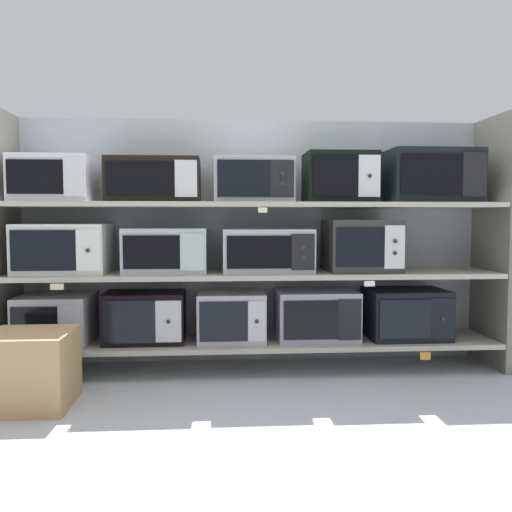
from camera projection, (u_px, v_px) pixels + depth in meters
name	position (u px, v px, depth m)	size (l,w,h in m)	color
ground	(272.00, 431.00, 2.50)	(7.03, 6.00, 0.02)	#B2B7BC
back_panel	(253.00, 241.00, 3.71)	(3.23, 0.04, 1.61)	#9EA3A8
upright_left	(3.00, 244.00, 3.32)	(0.05, 0.50, 1.61)	#68645B
upright_right	(493.00, 242.00, 3.55)	(0.05, 0.50, 1.61)	#68645B
shelf_0	(256.00, 342.00, 3.48)	(3.03, 0.50, 0.03)	#ADA899
microwave_0	(56.00, 319.00, 3.37)	(0.43, 0.43, 0.30)	#A19DA5
microwave_1	(145.00, 317.00, 3.41)	(0.49, 0.34, 0.31)	black
microwave_2	(231.00, 316.00, 3.45)	(0.42, 0.36, 0.31)	#BEB0C2
microwave_3	(316.00, 315.00, 3.49)	(0.51, 0.37, 0.31)	#9A99AC
microwave_4	(406.00, 314.00, 3.53)	(0.50, 0.40, 0.31)	black
price_tag_0	(43.00, 363.00, 3.14)	(0.07, 0.00, 0.04)	orange
price_tag_1	(425.00, 356.00, 3.30)	(0.06, 0.00, 0.05)	orange
shelf_1	(256.00, 274.00, 3.45)	(3.03, 0.50, 0.03)	#ADA899
microwave_5	(64.00, 249.00, 3.35)	(0.54, 0.40, 0.30)	silver
microwave_6	(166.00, 250.00, 3.39)	(0.50, 0.39, 0.28)	#B0BCB7
microwave_7	(267.00, 250.00, 3.44)	(0.56, 0.39, 0.27)	#B5BABF
microwave_8	(361.00, 246.00, 3.48)	(0.45, 0.42, 0.33)	#31332E
price_tag_2	(57.00, 287.00, 3.11)	(0.08, 0.00, 0.04)	beige
price_tag_3	(370.00, 284.00, 3.24)	(0.06, 0.00, 0.03)	white
shelf_2	(256.00, 205.00, 3.42)	(3.03, 0.50, 0.03)	#ADA899
microwave_9	(55.00, 179.00, 3.32)	(0.46, 0.43, 0.28)	silver
microwave_10	(154.00, 181.00, 3.36)	(0.56, 0.38, 0.27)	black
microwave_11	(253.00, 181.00, 3.40)	(0.48, 0.37, 0.27)	#A3A8A4
microwave_12	(340.00, 178.00, 3.44)	(0.44, 0.35, 0.31)	black
microwave_13	(431.00, 177.00, 3.48)	(0.57, 0.39, 0.34)	black
price_tag_4	(263.00, 210.00, 3.17)	(0.05, 0.00, 0.03)	beige
shipping_carton	(30.00, 369.00, 2.79)	(0.42, 0.42, 0.38)	tan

